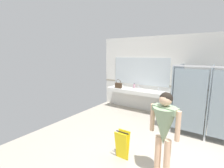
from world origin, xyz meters
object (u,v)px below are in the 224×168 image
(person_standing, at_px, (164,126))
(handbag, at_px, (118,85))
(soap_dispenser, at_px, (134,86))
(wet_floor_sign, at_px, (122,145))

(person_standing, height_order, handbag, person_standing)
(handbag, xyz_separation_m, soap_dispenser, (0.54, 0.33, -0.03))
(handbag, relative_size, soap_dispenser, 1.75)
(handbag, bearing_deg, wet_floor_sign, -57.00)
(handbag, distance_m, soap_dispenser, 0.63)
(soap_dispenser, bearing_deg, wet_floor_sign, -67.89)
(person_standing, distance_m, handbag, 3.88)
(soap_dispenser, height_order, wet_floor_sign, soap_dispenser)
(person_standing, height_order, soap_dispenser, person_standing)
(handbag, xyz_separation_m, wet_floor_sign, (1.78, -2.75, -0.65))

